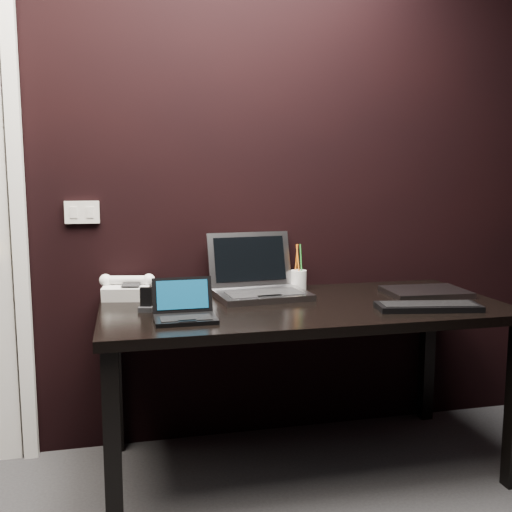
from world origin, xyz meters
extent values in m
plane|color=black|center=(0.00, 1.80, 1.30)|extent=(4.00, 0.00, 4.00)
cube|color=white|center=(-0.89, 1.77, 1.02)|extent=(0.06, 0.05, 2.11)
cube|color=silver|center=(-0.62, 1.79, 1.12)|extent=(0.15, 0.02, 0.10)
cube|color=silver|center=(-0.66, 1.78, 1.12)|extent=(0.03, 0.01, 0.05)
cube|color=silver|center=(-0.58, 1.78, 1.12)|extent=(0.03, 0.01, 0.05)
cube|color=black|center=(0.30, 1.40, 0.72)|extent=(1.70, 0.80, 0.04)
cube|color=black|center=(-0.50, 1.05, 0.35)|extent=(0.06, 0.06, 0.70)
cube|color=black|center=(-0.50, 1.75, 0.35)|extent=(0.06, 0.06, 0.70)
cube|color=black|center=(1.10, 1.75, 0.35)|extent=(0.06, 0.06, 0.70)
cube|color=black|center=(-0.22, 1.21, 0.75)|extent=(0.23, 0.16, 0.02)
cube|color=black|center=(-0.22, 1.19, 0.76)|extent=(0.19, 0.09, 0.00)
cube|color=black|center=(-0.22, 1.15, 0.76)|extent=(0.06, 0.03, 0.00)
cube|color=black|center=(-0.22, 1.31, 0.82)|extent=(0.23, 0.05, 0.13)
cube|color=#092F49|center=(-0.22, 1.30, 0.82)|extent=(0.20, 0.04, 0.11)
cube|color=gray|center=(0.15, 1.55, 0.75)|extent=(0.43, 0.33, 0.03)
cube|color=black|center=(0.16, 1.52, 0.77)|extent=(0.34, 0.19, 0.00)
cube|color=gray|center=(0.16, 1.44, 0.77)|extent=(0.12, 0.06, 0.00)
cube|color=gray|center=(0.14, 1.73, 0.89)|extent=(0.41, 0.11, 0.25)
cube|color=black|center=(0.14, 1.72, 0.89)|extent=(0.35, 0.09, 0.20)
cube|color=black|center=(0.76, 1.18, 0.75)|extent=(0.43, 0.21, 0.02)
cube|color=black|center=(0.76, 1.18, 0.77)|extent=(0.39, 0.18, 0.00)
cube|color=gray|center=(0.90, 1.45, 0.75)|extent=(0.37, 0.28, 0.02)
cube|color=silver|center=(-0.43, 1.68, 0.77)|extent=(0.23, 0.22, 0.09)
cylinder|color=silver|center=(-0.43, 1.67, 0.82)|extent=(0.19, 0.07, 0.04)
sphere|color=white|center=(-0.53, 1.69, 0.82)|extent=(0.07, 0.07, 0.06)
sphere|color=white|center=(-0.34, 1.65, 0.82)|extent=(0.07, 0.07, 0.06)
cube|color=black|center=(-0.42, 1.63, 0.81)|extent=(0.09, 0.07, 0.01)
cube|color=black|center=(-0.36, 1.41, 0.79)|extent=(0.05, 0.03, 0.10)
cube|color=black|center=(-0.36, 1.40, 0.75)|extent=(0.06, 0.05, 0.02)
cylinder|color=silver|center=(0.37, 1.70, 0.79)|extent=(0.09, 0.09, 0.09)
cylinder|color=orange|center=(0.36, 1.71, 0.89)|extent=(0.01, 0.03, 0.14)
cylinder|color=#24842C|center=(0.38, 1.69, 0.89)|extent=(0.01, 0.02, 0.14)
cylinder|color=black|center=(0.38, 1.71, 0.89)|extent=(0.01, 0.02, 0.14)
cylinder|color=orange|center=(0.36, 1.69, 0.89)|extent=(0.01, 0.03, 0.14)
camera|label=1|loc=(-0.44, -0.88, 1.27)|focal=40.00mm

